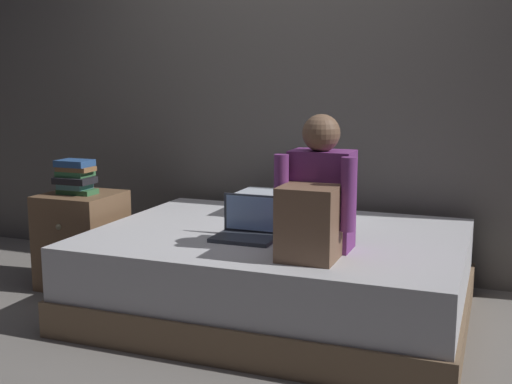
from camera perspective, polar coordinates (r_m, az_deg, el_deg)
ground_plane at (r=3.42m, az=-3.00°, el=-11.94°), size 8.00×8.00×0.00m
wall_back at (r=4.30m, az=3.44°, el=10.93°), size 5.60×0.10×2.70m
bed at (r=3.53m, az=1.94°, el=-7.26°), size 2.00×1.50×0.46m
nightstand at (r=4.14m, az=-15.19°, el=-4.12°), size 0.44×0.46×0.59m
person_sitting at (r=3.03m, az=5.43°, el=-0.80°), size 0.39×0.44×0.66m
laptop at (r=3.32m, az=-0.75°, el=-3.23°), size 0.32×0.23×0.22m
pillow at (r=3.92m, az=2.30°, el=-1.08°), size 0.56×0.36×0.13m
book_stack at (r=4.06m, az=-15.79°, el=1.32°), size 0.24×0.19×0.21m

